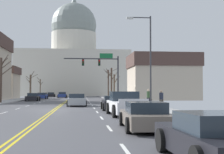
{
  "coord_description": "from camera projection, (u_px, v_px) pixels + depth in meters",
  "views": [
    {
      "loc": [
        2.24,
        -27.61,
        1.68
      ],
      "look_at": [
        8.02,
        30.54,
        4.17
      ],
      "focal_mm": 50.28,
      "sensor_mm": 36.0,
      "label": 1
    }
  ],
  "objects": [
    {
      "name": "bare_tree_03",
      "position": [
        1.0,
        78.0,
        39.8
      ],
      "size": [
        1.62,
        1.63,
        6.16
      ],
      "color": "#423328",
      "rests_on": "ground"
    },
    {
      "name": "sedan_near_05",
      "position": [
        215.0,
        139.0,
        7.28
      ],
      "size": [
        2.05,
        4.28,
        1.17
      ],
      "color": "black",
      "rests_on": "ground"
    },
    {
      "name": "capitol_building",
      "position": [
        74.0,
        61.0,
        97.64
      ],
      "size": [
        32.99,
        20.96,
        31.46
      ],
      "color": "beige",
      "rests_on": "ground"
    },
    {
      "name": "signal_gantry",
      "position": [
        103.0,
        67.0,
        45.28
      ],
      "size": [
        7.91,
        0.41,
        6.9
      ],
      "color": "#28282D",
      "rests_on": "ground"
    },
    {
      "name": "street_lamp_right",
      "position": [
        147.0,
        54.0,
        26.92
      ],
      "size": [
        2.15,
        0.24,
        7.96
      ],
      "color": "#333338",
      "rests_on": "ground"
    },
    {
      "name": "bare_tree_04",
      "position": [
        114.0,
        86.0,
        52.99
      ],
      "size": [
        0.89,
        2.64,
        4.81
      ],
      "color": "#4C3D2D",
      "rests_on": "ground"
    },
    {
      "name": "pickup_truck_near_03",
      "position": [
        125.0,
        105.0,
        21.07
      ],
      "size": [
        2.38,
        5.39,
        1.6
      ],
      "color": "silver",
      "rests_on": "ground"
    },
    {
      "name": "sedan_oncoming_03",
      "position": [
        51.0,
        95.0,
        80.01
      ],
      "size": [
        2.08,
        4.67,
        1.16
      ],
      "color": "black",
      "rests_on": "ground"
    },
    {
      "name": "pedestrian_00",
      "position": [
        148.0,
        96.0,
        31.62
      ],
      "size": [
        0.35,
        0.34,
        1.66
      ],
      "color": "black",
      "rests_on": "ground"
    },
    {
      "name": "sedan_near_00",
      "position": [
        76.0,
        99.0,
        40.74
      ],
      "size": [
        2.08,
        4.45,
        1.11
      ],
      "color": "silver",
      "rests_on": "ground"
    },
    {
      "name": "bare_tree_01",
      "position": [
        40.0,
        87.0,
        77.75
      ],
      "size": [
        1.63,
        2.27,
        4.86
      ],
      "color": "brown",
      "rests_on": "ground"
    },
    {
      "name": "sedan_near_02",
      "position": [
        114.0,
        103.0,
        26.98
      ],
      "size": [
        2.11,
        4.23,
        1.21
      ],
      "color": "black",
      "rests_on": "ground"
    },
    {
      "name": "bare_tree_05",
      "position": [
        31.0,
        85.0,
        68.9
      ],
      "size": [
        2.73,
        1.35,
        5.79
      ],
      "color": "brown",
      "rests_on": "ground"
    },
    {
      "name": "flank_building_02",
      "position": [
        162.0,
        77.0,
        55.64
      ],
      "size": [
        11.7,
        9.48,
        8.01
      ],
      "color": "#B2A38E",
      "rests_on": "ground"
    },
    {
      "name": "sedan_oncoming_00",
      "position": [
        33.0,
        97.0,
        49.9
      ],
      "size": [
        2.0,
        4.33,
        1.26
      ],
      "color": "black",
      "rests_on": "ground"
    },
    {
      "name": "bare_tree_02",
      "position": [
        108.0,
        82.0,
        71.72
      ],
      "size": [
        2.11,
        2.3,
        6.53
      ],
      "color": "#423328",
      "rests_on": "ground"
    },
    {
      "name": "bicycle_parked",
      "position": [
        150.0,
        105.0,
        24.93
      ],
      "size": [
        0.12,
        1.77,
        0.85
      ],
      "color": "black",
      "rests_on": "ground"
    },
    {
      "name": "ground",
      "position": [
        55.0,
        109.0,
        27.16
      ],
      "size": [
        20.0,
        180.0,
        0.2
      ],
      "color": "#47474D"
    },
    {
      "name": "sedan_near_01",
      "position": [
        77.0,
        100.0,
        33.75
      ],
      "size": [
        2.14,
        4.65,
        1.31
      ],
      "color": "#9EA3A8",
      "rests_on": "ground"
    },
    {
      "name": "sedan_oncoming_02",
      "position": [
        62.0,
        95.0,
        72.05
      ],
      "size": [
        2.05,
        4.36,
        1.28
      ],
      "color": "navy",
      "rests_on": "ground"
    },
    {
      "name": "sedan_near_04",
      "position": [
        145.0,
        116.0,
        13.55
      ],
      "size": [
        2.09,
        4.62,
        1.18
      ],
      "color": "#6B6056",
      "rests_on": "ground"
    },
    {
      "name": "pedestrian_01",
      "position": [
        161.0,
        98.0,
        26.4
      ],
      "size": [
        0.35,
        0.34,
        1.57
      ],
      "color": "#4C4238",
      "rests_on": "ground"
    },
    {
      "name": "sedan_oncoming_01",
      "position": [
        42.0,
        96.0,
        61.59
      ],
      "size": [
        2.09,
        4.66,
        1.22
      ],
      "color": "navy",
      "rests_on": "ground"
    },
    {
      "name": "bare_tree_00",
      "position": [
        111.0,
        82.0,
        62.93
      ],
      "size": [
        2.6,
        1.29,
        6.05
      ],
      "color": "#423328",
      "rests_on": "ground"
    }
  ]
}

